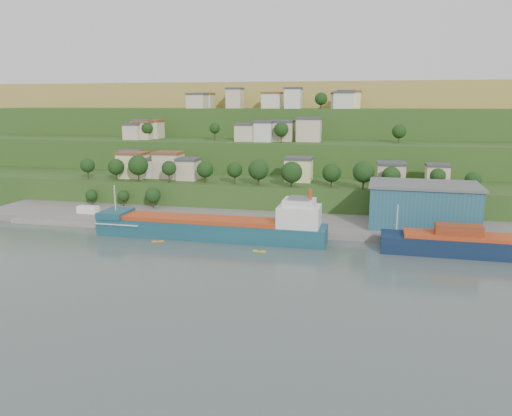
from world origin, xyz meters
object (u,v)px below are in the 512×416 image
(cargo_ship_far, at_px, (507,248))
(caravan, at_px, (88,211))
(warehouse, at_px, (423,205))
(kayak_orange, at_px, (158,241))
(cargo_ship_near, at_px, (218,229))

(cargo_ship_far, distance_m, caravan, 124.71)
(warehouse, height_order, caravan, warehouse)
(caravan, bearing_deg, cargo_ship_far, -4.24)
(cargo_ship_far, xyz_separation_m, kayak_orange, (-90.40, -5.38, -2.16))
(warehouse, bearing_deg, kayak_orange, -158.27)
(cargo_ship_far, relative_size, warehouse, 1.78)
(caravan, bearing_deg, cargo_ship_near, -12.73)
(cargo_ship_near, height_order, caravan, cargo_ship_near)
(cargo_ship_far, height_order, warehouse, warehouse)
(cargo_ship_near, bearing_deg, kayak_orange, -153.90)
(caravan, height_order, kayak_orange, caravan)
(caravan, xyz_separation_m, kayak_orange, (33.37, -20.64, -2.54))
(cargo_ship_near, xyz_separation_m, warehouse, (57.12, 18.40, 5.74))
(cargo_ship_far, distance_m, kayak_orange, 90.59)
(caravan, bearing_deg, warehouse, 5.47)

